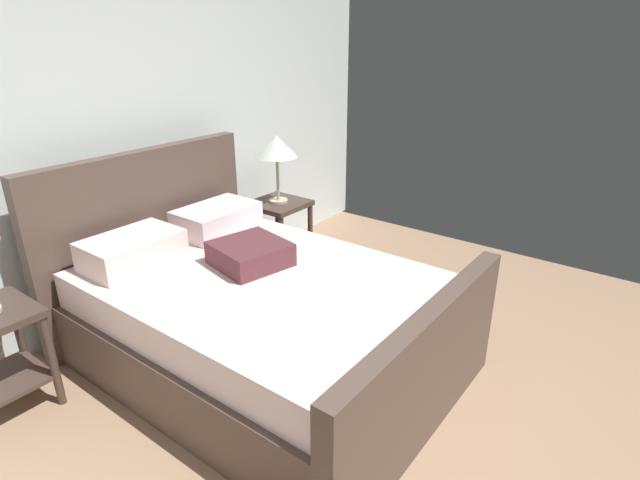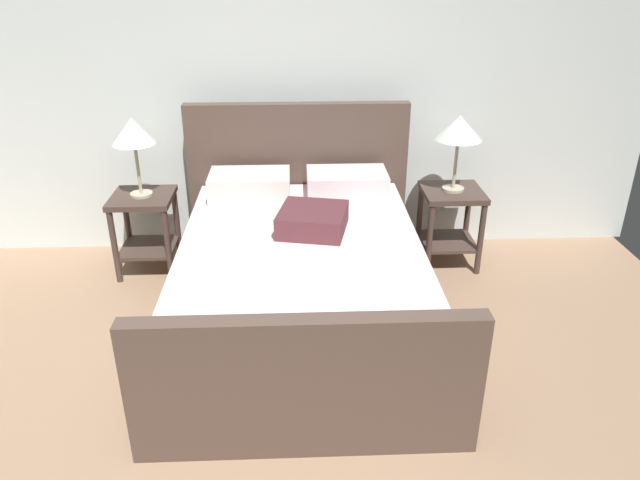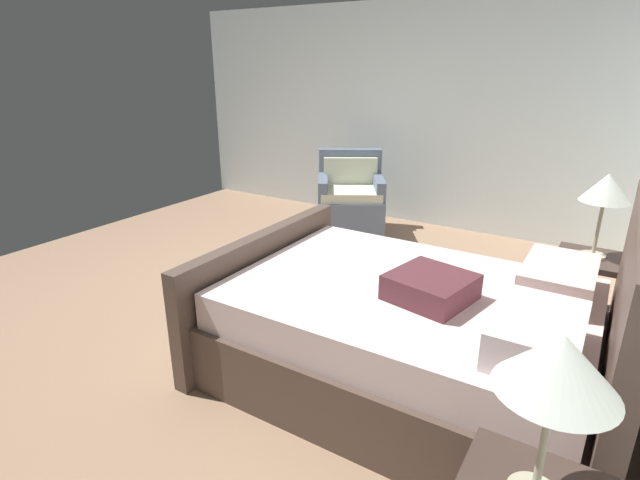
# 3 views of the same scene
# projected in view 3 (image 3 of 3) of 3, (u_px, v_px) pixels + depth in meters

# --- Properties ---
(ground_plane) EXTENTS (5.71, 5.49, 0.02)m
(ground_plane) POSITION_uv_depth(u_px,v_px,m) (238.00, 308.00, 3.90)
(ground_plane) COLOR #A07C60
(wall_side_left) EXTENTS (0.12, 5.61, 2.50)m
(wall_side_left) POSITION_uv_depth(u_px,v_px,m) (395.00, 115.00, 5.79)
(wall_side_left) COLOR silver
(wall_side_left) RESTS_ON ground
(bed) EXTENTS (1.65, 2.23, 1.21)m
(bed) POSITION_uv_depth(u_px,v_px,m) (416.00, 331.00, 2.86)
(bed) COLOR brown
(bed) RESTS_ON ground
(table_lamp_right) EXTENTS (0.34, 0.34, 0.56)m
(table_lamp_right) POSITION_uv_depth(u_px,v_px,m) (559.00, 368.00, 1.31)
(table_lamp_right) COLOR #B7B293
(table_lamp_right) RESTS_ON nightstand_right
(nightstand_left) EXTENTS (0.44, 0.44, 0.60)m
(nightstand_left) POSITION_uv_depth(u_px,v_px,m) (587.00, 283.00, 3.36)
(nightstand_left) COLOR #43332C
(nightstand_left) RESTS_ON ground
(table_lamp_left) EXTENTS (0.31, 0.31, 0.57)m
(table_lamp_left) POSITION_uv_depth(u_px,v_px,m) (606.00, 190.00, 3.13)
(table_lamp_left) COLOR #B7B293
(table_lamp_left) RESTS_ON nightstand_left
(armchair) EXTENTS (1.00, 0.99, 0.90)m
(armchair) POSITION_uv_depth(u_px,v_px,m) (350.00, 201.00, 5.56)
(armchair) COLOR slate
(armchair) RESTS_ON ground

